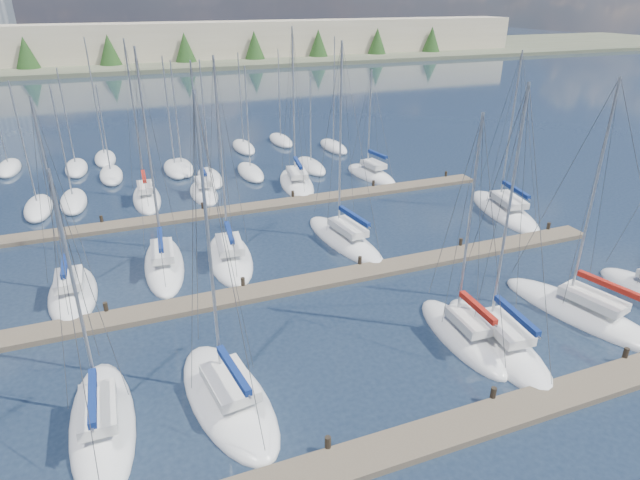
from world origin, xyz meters
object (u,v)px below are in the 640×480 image
object	(u,v)px
sailboat_m	(504,211)
sailboat_q	(371,175)
sailboat_c	(228,398)
sailboat_p	(296,183)
sailboat_o	(204,193)
sailboat_k	(344,240)
sailboat_b	(102,424)
sailboat_j	(230,257)
sailboat_i	(164,264)
sailboat_d	(462,335)
sailboat_f	(581,313)
sailboat_h	(73,293)
sailboat_n	(147,198)
sailboat_e	(497,341)

from	to	relation	value
sailboat_m	sailboat_q	size ratio (longest dim) A/B	1.23
sailboat_m	sailboat_c	distance (m)	30.11
sailboat_p	sailboat_o	xyz separation A→B (m)	(-8.83, 0.47, 0.01)
sailboat_k	sailboat_b	distance (m)	21.72
sailboat_c	sailboat_m	bearing A→B (deg)	20.08
sailboat_j	sailboat_b	size ratio (longest dim) A/B	1.18
sailboat_p	sailboat_j	size ratio (longest dim) A/B	1.06
sailboat_p	sailboat_b	world-z (taller)	sailboat_p
sailboat_k	sailboat_b	bearing A→B (deg)	-148.95
sailboat_m	sailboat_j	size ratio (longest dim) A/B	0.97
sailboat_i	sailboat_b	size ratio (longest dim) A/B	1.23
sailboat_j	sailboat_d	bearing A→B (deg)	-49.41
sailboat_i	sailboat_k	world-z (taller)	sailboat_k
sailboat_f	sailboat_k	size ratio (longest dim) A/B	0.94
sailboat_f	sailboat_h	world-z (taller)	sailboat_f
sailboat_n	sailboat_c	xyz separation A→B (m)	(1.12, -28.28, -0.02)
sailboat_c	sailboat_n	bearing A→B (deg)	84.39
sailboat_q	sailboat_c	distance (m)	34.04
sailboat_o	sailboat_j	bearing A→B (deg)	-92.00
sailboat_j	sailboat_o	world-z (taller)	sailboat_j
sailboat_q	sailboat_h	distance (m)	31.03
sailboat_m	sailboat_n	xyz separation A→B (m)	(-27.71, 14.16, 0.03)
sailboat_o	sailboat_n	bearing A→B (deg)	175.66
sailboat_f	sailboat_h	distance (m)	30.15
sailboat_m	sailboat_b	size ratio (longest dim) A/B	1.14
sailboat_q	sailboat_c	xyz separation A→B (m)	(-20.60, -27.10, 0.00)
sailboat_p	sailboat_o	size ratio (longest dim) A/B	1.20
sailboat_d	sailboat_o	distance (m)	29.00
sailboat_i	sailboat_d	world-z (taller)	sailboat_i
sailboat_q	sailboat_d	xyz separation A→B (m)	(-7.89, -26.90, 0.01)
sailboat_q	sailboat_h	xyz separation A→B (m)	(-27.42, -14.52, 0.00)
sailboat_m	sailboat_n	distance (m)	31.12
sailboat_d	sailboat_b	bearing A→B (deg)	-177.79
sailboat_k	sailboat_d	bearing A→B (deg)	-92.95
sailboat_d	sailboat_i	bearing A→B (deg)	136.76
sailboat_b	sailboat_c	size ratio (longest dim) A/B	0.83
sailboat_f	sailboat_j	distance (m)	22.38
sailboat_i	sailboat_c	world-z (taller)	sailboat_i
sailboat_f	sailboat_i	bearing A→B (deg)	131.18
sailboat_m	sailboat_p	xyz separation A→B (m)	(-13.87, 13.24, 0.01)
sailboat_f	sailboat_c	bearing A→B (deg)	164.82
sailboat_i	sailboat_o	world-z (taller)	sailboat_i
sailboat_o	sailboat_m	bearing A→B (deg)	-30.34
sailboat_i	sailboat_n	size ratio (longest dim) A/B	1.03
sailboat_q	sailboat_e	xyz separation A→B (m)	(-6.49, -28.00, 0.01)
sailboat_c	sailboat_f	bearing A→B (deg)	-8.96
sailboat_f	sailboat_b	bearing A→B (deg)	164.23
sailboat_f	sailboat_d	size ratio (longest dim) A/B	1.10
sailboat_m	sailboat_o	distance (m)	26.53
sailboat_q	sailboat_n	distance (m)	21.75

